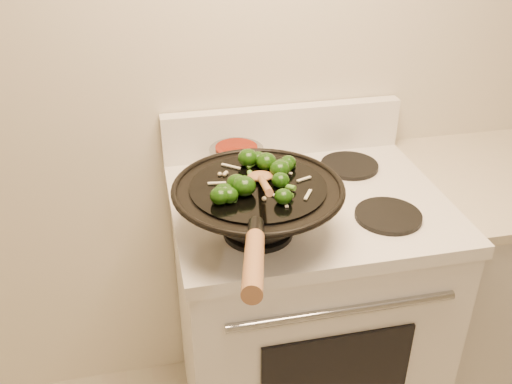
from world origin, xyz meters
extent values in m
plane|color=silver|center=(0.00, 1.50, 1.30)|extent=(3.50, 0.00, 3.50)
cube|color=white|center=(-0.27, 1.17, 0.44)|extent=(0.76, 0.64, 0.88)
cube|color=white|center=(-0.27, 1.17, 0.90)|extent=(0.78, 0.66, 0.04)
cube|color=white|center=(-0.27, 1.47, 1.00)|extent=(0.78, 0.05, 0.16)
cylinder|color=#94979C|center=(-0.27, 0.84, 0.78)|extent=(0.60, 0.02, 0.02)
cube|color=black|center=(-0.27, 0.84, 0.55)|extent=(0.42, 0.01, 0.28)
cylinder|color=black|center=(-0.45, 1.02, 0.93)|extent=(0.18, 0.18, 0.01)
cylinder|color=black|center=(-0.09, 1.02, 0.93)|extent=(0.18, 0.18, 0.01)
cylinder|color=black|center=(-0.45, 1.32, 0.93)|extent=(0.18, 0.18, 0.01)
cylinder|color=black|center=(-0.09, 1.32, 0.93)|extent=(0.18, 0.18, 0.01)
cube|color=silver|center=(0.48, 1.20, 0.44)|extent=(0.82, 0.60, 0.88)
torus|color=black|center=(-0.45, 1.02, 1.06)|extent=(0.43, 0.43, 0.02)
cylinder|color=black|center=(-0.45, 1.02, 1.06)|extent=(0.34, 0.34, 0.01)
cylinder|color=black|center=(-0.50, 0.79, 1.10)|extent=(0.05, 0.08, 0.04)
cylinder|color=#97623B|center=(-0.54, 0.64, 1.12)|extent=(0.09, 0.23, 0.07)
ellipsoid|color=#133608|center=(-0.39, 1.01, 1.08)|extent=(0.04, 0.04, 0.04)
cylinder|color=#417D2D|center=(-0.38, 1.01, 1.07)|extent=(0.01, 0.02, 0.02)
ellipsoid|color=#133608|center=(-0.36, 1.08, 1.08)|extent=(0.04, 0.04, 0.04)
ellipsoid|color=#133608|center=(-0.41, 0.93, 1.08)|extent=(0.04, 0.04, 0.04)
ellipsoid|color=#133608|center=(-0.41, 1.10, 1.08)|extent=(0.05, 0.05, 0.05)
cylinder|color=#417D2D|center=(-0.39, 1.10, 1.07)|extent=(0.02, 0.02, 0.01)
ellipsoid|color=#133608|center=(-0.37, 1.08, 1.08)|extent=(0.04, 0.04, 0.04)
ellipsoid|color=#133608|center=(-0.38, 1.06, 1.08)|extent=(0.05, 0.05, 0.04)
ellipsoid|color=#133608|center=(-0.53, 0.96, 1.08)|extent=(0.04, 0.04, 0.04)
cylinder|color=#417D2D|center=(-0.52, 0.96, 1.07)|extent=(0.02, 0.02, 0.01)
ellipsoid|color=#133608|center=(-0.49, 0.99, 1.09)|extent=(0.06, 0.06, 0.05)
ellipsoid|color=#133608|center=(-0.55, 0.96, 1.08)|extent=(0.05, 0.05, 0.04)
ellipsoid|color=#133608|center=(-0.45, 1.13, 1.08)|extent=(0.05, 0.05, 0.05)
cylinder|color=#417D2D|center=(-0.43, 1.13, 1.07)|extent=(0.02, 0.02, 0.02)
ellipsoid|color=#133608|center=(-0.42, 1.13, 1.08)|extent=(0.04, 0.04, 0.04)
ellipsoid|color=#133608|center=(-0.50, 1.01, 1.08)|extent=(0.05, 0.05, 0.04)
ellipsoid|color=#133608|center=(-0.35, 1.09, 1.08)|extent=(0.04, 0.04, 0.04)
cylinder|color=#417D2D|center=(-0.34, 1.09, 1.07)|extent=(0.02, 0.02, 0.02)
ellipsoid|color=#133608|center=(-0.54, 0.98, 1.08)|extent=(0.05, 0.05, 0.04)
cube|color=beige|center=(-0.38, 1.12, 1.07)|extent=(0.05, 0.03, 0.00)
cube|color=beige|center=(-0.55, 1.05, 1.07)|extent=(0.05, 0.01, 0.00)
cube|color=beige|center=(-0.37, 1.07, 1.07)|extent=(0.04, 0.03, 0.00)
cube|color=beige|center=(-0.39, 1.13, 1.07)|extent=(0.06, 0.02, 0.00)
cube|color=beige|center=(-0.40, 0.93, 1.07)|extent=(0.01, 0.06, 0.00)
cube|color=beige|center=(-0.41, 0.95, 1.07)|extent=(0.04, 0.05, 0.00)
cube|color=beige|center=(-0.50, 1.13, 1.07)|extent=(0.05, 0.04, 0.00)
cube|color=beige|center=(-0.34, 0.95, 1.07)|extent=(0.03, 0.04, 0.00)
cube|color=beige|center=(-0.33, 1.02, 1.07)|extent=(0.04, 0.02, 0.00)
cylinder|color=#579B32|center=(-0.55, 0.97, 1.07)|extent=(0.02, 0.03, 0.02)
cylinder|color=#579B32|center=(-0.44, 1.12, 1.07)|extent=(0.03, 0.03, 0.01)
cylinder|color=#579B32|center=(-0.46, 1.06, 1.07)|extent=(0.03, 0.02, 0.02)
cylinder|color=#579B32|center=(-0.37, 0.98, 1.07)|extent=(0.03, 0.02, 0.02)
cylinder|color=#579B32|center=(-0.39, 0.95, 1.07)|extent=(0.02, 0.03, 0.02)
sphere|color=beige|center=(-0.52, 1.09, 1.07)|extent=(0.01, 0.01, 0.01)
sphere|color=beige|center=(-0.51, 1.10, 1.07)|extent=(0.01, 0.01, 0.01)
sphere|color=beige|center=(-0.53, 1.09, 1.07)|extent=(0.01, 0.01, 0.01)
sphere|color=beige|center=(-0.45, 0.95, 1.07)|extent=(0.01, 0.01, 0.01)
ellipsoid|color=#97623B|center=(-0.43, 1.05, 1.07)|extent=(0.07, 0.06, 0.02)
cylinder|color=#97623B|center=(-0.46, 0.91, 1.13)|extent=(0.06, 0.26, 0.12)
cylinder|color=#94979C|center=(-0.45, 1.32, 0.98)|extent=(0.16, 0.16, 0.09)
cylinder|color=#661104|center=(-0.45, 1.32, 1.03)|extent=(0.12, 0.12, 0.01)
cylinder|color=black|center=(-0.41, 1.20, 1.02)|extent=(0.04, 0.10, 0.02)
camera|label=1|loc=(-0.71, -0.17, 1.76)|focal=40.00mm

